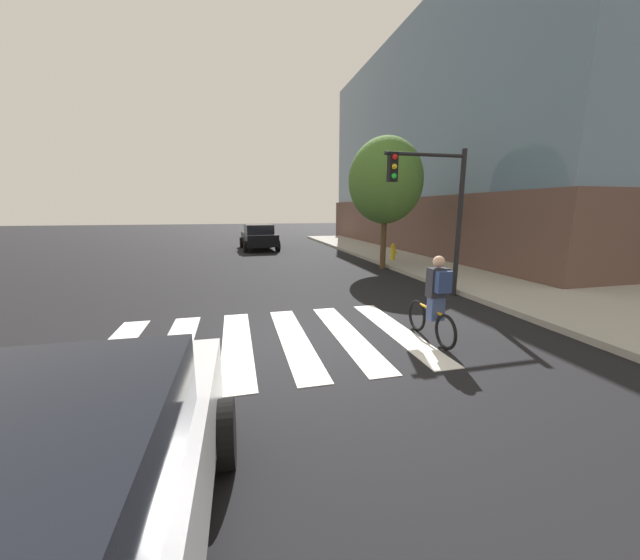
{
  "coord_description": "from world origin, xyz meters",
  "views": [
    {
      "loc": [
        -1.0,
        -6.48,
        2.53
      ],
      "look_at": [
        0.74,
        0.62,
        1.05
      ],
      "focal_mm": 19.54,
      "sensor_mm": 36.0,
      "label": 1
    }
  ],
  "objects_px": {
    "cyclist": "(435,299)",
    "fire_hydrant": "(393,252)",
    "street_tree_near": "(385,181)",
    "sedan_mid": "(259,237)",
    "traffic_light_near": "(435,198)"
  },
  "relations": [
    {
      "from": "cyclist",
      "to": "fire_hydrant",
      "type": "relative_size",
      "value": 2.19
    },
    {
      "from": "cyclist",
      "to": "street_tree_near",
      "type": "bearing_deg",
      "value": 72.68
    },
    {
      "from": "cyclist",
      "to": "fire_hydrant",
      "type": "distance_m",
      "value": 10.4
    },
    {
      "from": "sedan_mid",
      "to": "cyclist",
      "type": "xyz_separation_m",
      "value": [
        2.16,
        -17.18,
        0.02
      ]
    },
    {
      "from": "cyclist",
      "to": "traffic_light_near",
      "type": "bearing_deg",
      "value": 60.2
    },
    {
      "from": "sedan_mid",
      "to": "traffic_light_near",
      "type": "distance_m",
      "value": 14.67
    },
    {
      "from": "fire_hydrant",
      "to": "street_tree_near",
      "type": "xyz_separation_m",
      "value": [
        -1.16,
        -1.42,
        3.19
      ]
    },
    {
      "from": "cyclist",
      "to": "traffic_light_near",
      "type": "height_order",
      "value": "traffic_light_near"
    },
    {
      "from": "sedan_mid",
      "to": "street_tree_near",
      "type": "height_order",
      "value": "street_tree_near"
    },
    {
      "from": "cyclist",
      "to": "fire_hydrant",
      "type": "bearing_deg",
      "value": 68.9
    },
    {
      "from": "fire_hydrant",
      "to": "sedan_mid",
      "type": "bearing_deg",
      "value": 128.28
    },
    {
      "from": "traffic_light_near",
      "to": "fire_hydrant",
      "type": "bearing_deg",
      "value": 73.65
    },
    {
      "from": "fire_hydrant",
      "to": "street_tree_near",
      "type": "height_order",
      "value": "street_tree_near"
    },
    {
      "from": "traffic_light_near",
      "to": "cyclist",
      "type": "bearing_deg",
      "value": -119.8
    },
    {
      "from": "sedan_mid",
      "to": "fire_hydrant",
      "type": "distance_m",
      "value": 9.53
    }
  ]
}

